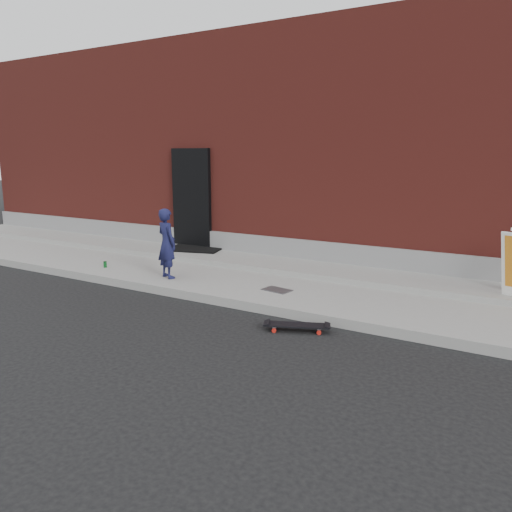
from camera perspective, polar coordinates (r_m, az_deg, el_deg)
The scene contains 9 objects.
ground at distance 8.19m, azimuth -5.47°, elevation -5.48°, with size 80.00×80.00×0.00m, color black.
sidewalk at distance 9.37m, azimuth -0.07°, elevation -2.75°, with size 20.00×3.00×0.15m, color gray.
apron at distance 10.11m, azimuth 2.55°, elevation -0.97°, with size 20.00×1.20×0.10m, color gray.
building at distance 14.08m, azimuth 11.70°, elevation 11.76°, with size 20.00×8.10×5.00m.
child at distance 9.26m, azimuth -10.16°, elevation 1.42°, with size 0.47×0.31×1.28m, color #171941.
skateboard at distance 6.94m, azimuth 4.69°, elevation -7.93°, with size 0.90×0.55×0.10m.
soda_can at distance 10.50m, azimuth -16.86°, elevation -0.93°, with size 0.07×0.07×0.12m, color #17732B.
doormat at distance 11.57m, azimuth -6.82°, elevation 0.90°, with size 1.19×0.96×0.03m, color black.
utility_plate at distance 8.39m, azimuth 2.41°, elevation -3.89°, with size 0.47×0.30×0.01m, color #525357.
Camera 1 is at (4.65, -6.30, 2.39)m, focal length 35.00 mm.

